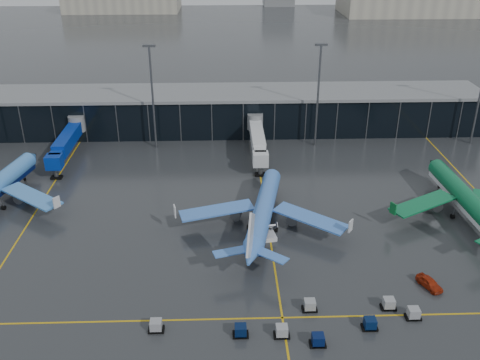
{
  "coord_description": "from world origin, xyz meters",
  "views": [
    {
      "loc": [
        1.97,
        -74.9,
        51.2
      ],
      "look_at": [
        5.0,
        18.0,
        6.0
      ],
      "focal_mm": 40.0,
      "sensor_mm": 36.0,
      "label": 1
    }
  ],
  "objects_px": {
    "airliner_klm_near": "(264,198)",
    "airliner_aer_lingus": "(466,187)",
    "service_van_red": "(429,283)",
    "mobile_airstair": "(269,234)",
    "baggage_carts": "(311,322)"
  },
  "relations": [
    {
      "from": "airliner_klm_near",
      "to": "airliner_aer_lingus",
      "type": "height_order",
      "value": "airliner_aer_lingus"
    },
    {
      "from": "airliner_aer_lingus",
      "to": "service_van_red",
      "type": "xyz_separation_m",
      "value": [
        -14.45,
        -22.82,
        -4.92
      ]
    },
    {
      "from": "service_van_red",
      "to": "mobile_airstair",
      "type": "bearing_deg",
      "value": 124.31
    },
    {
      "from": "airliner_aer_lingus",
      "to": "service_van_red",
      "type": "height_order",
      "value": "airliner_aer_lingus"
    },
    {
      "from": "airliner_klm_near",
      "to": "airliner_aer_lingus",
      "type": "distance_m",
      "value": 38.9
    },
    {
      "from": "airliner_klm_near",
      "to": "airliner_aer_lingus",
      "type": "relative_size",
      "value": 0.99
    },
    {
      "from": "airliner_klm_near",
      "to": "airliner_aer_lingus",
      "type": "bearing_deg",
      "value": 16.38
    },
    {
      "from": "airliner_aer_lingus",
      "to": "mobile_airstair",
      "type": "bearing_deg",
      "value": -170.58
    },
    {
      "from": "airliner_klm_near",
      "to": "baggage_carts",
      "type": "distance_m",
      "value": 28.5
    },
    {
      "from": "airliner_klm_near",
      "to": "mobile_airstair",
      "type": "xyz_separation_m",
      "value": [
        0.67,
        -4.29,
        -4.92
      ]
    },
    {
      "from": "baggage_carts",
      "to": "service_van_red",
      "type": "relative_size",
      "value": 8.22
    },
    {
      "from": "airliner_klm_near",
      "to": "service_van_red",
      "type": "height_order",
      "value": "airliner_klm_near"
    },
    {
      "from": "baggage_carts",
      "to": "service_van_red",
      "type": "xyz_separation_m",
      "value": [
        19.69,
        8.24,
        0.04
      ]
    },
    {
      "from": "airliner_aer_lingus",
      "to": "baggage_carts",
      "type": "relative_size",
      "value": 0.97
    },
    {
      "from": "airliner_aer_lingus",
      "to": "mobile_airstair",
      "type": "distance_m",
      "value": 39.16
    }
  ]
}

